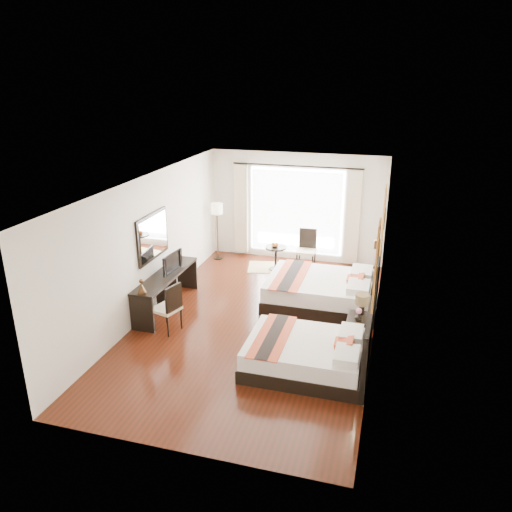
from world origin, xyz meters
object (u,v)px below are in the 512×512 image
(vase, at_px, (358,318))
(television, at_px, (170,262))
(table_lamp, at_px, (362,301))
(console_desk, at_px, (167,291))
(nightstand, at_px, (359,330))
(bed_near, at_px, (310,354))
(bed_far, at_px, (325,290))
(window_chair, at_px, (306,257))
(desk_chair, at_px, (168,316))
(floor_lamp, at_px, (217,213))
(side_table, at_px, (276,258))
(fruit_bowl, at_px, (275,246))

(vase, distance_m, television, 4.03)
(table_lamp, distance_m, console_desk, 4.03)
(nightstand, bearing_deg, television, 171.93)
(bed_near, distance_m, bed_far, 2.54)
(console_desk, height_order, window_chair, window_chair)
(desk_chair, relative_size, floor_lamp, 0.65)
(console_desk, relative_size, floor_lamp, 1.46)
(television, height_order, side_table, television)
(vase, height_order, television, television)
(bed_near, xyz_separation_m, side_table, (-1.62, 4.21, 0.01))
(side_table, bearing_deg, console_desk, -121.66)
(table_lamp, distance_m, window_chair, 3.66)
(table_lamp, height_order, television, television)
(side_table, bearing_deg, nightstand, -53.29)
(vase, bearing_deg, nightstand, 82.77)
(console_desk, relative_size, window_chair, 2.19)
(nightstand, height_order, floor_lamp, floor_lamp)
(nightstand, height_order, side_table, side_table)
(table_lamp, bearing_deg, floor_lamp, 140.27)
(desk_chair, relative_size, window_chair, 0.97)
(side_table, height_order, window_chair, window_chair)
(bed_near, distance_m, side_table, 4.51)
(table_lamp, bearing_deg, console_desk, 176.46)
(bed_near, bearing_deg, vase, 55.34)
(table_lamp, xyz_separation_m, floor_lamp, (-3.98, 3.31, 0.49))
(nightstand, relative_size, console_desk, 0.25)
(bed_far, bearing_deg, television, -164.77)
(floor_lamp, bearing_deg, bed_near, -54.30)
(console_desk, bearing_deg, desk_chair, -63.67)
(bed_near, relative_size, nightstand, 3.71)
(bed_near, bearing_deg, television, 152.85)
(floor_lamp, height_order, fruit_bowl, floor_lamp)
(table_lamp, xyz_separation_m, desk_chair, (-3.55, -0.66, -0.48))
(bed_far, height_order, fruit_bowl, bed_far)
(nightstand, xyz_separation_m, floor_lamp, (-3.97, 3.44, 1.01))
(bed_far, xyz_separation_m, desk_chair, (-2.70, -1.94, -0.04))
(floor_lamp, bearing_deg, table_lamp, -39.73)
(console_desk, bearing_deg, bed_near, -24.39)
(bed_near, xyz_separation_m, console_desk, (-3.29, 1.49, 0.09))
(nightstand, relative_size, fruit_bowl, 2.79)
(bed_near, bearing_deg, bed_far, 93.18)
(bed_far, distance_m, television, 3.31)
(nightstand, bearing_deg, window_chair, 115.26)
(desk_chair, height_order, side_table, desk_chair)
(table_lamp, height_order, side_table, table_lamp)
(window_chair, bearing_deg, vase, 23.37)
(bed_far, height_order, window_chair, bed_far)
(nightstand, bearing_deg, bed_near, -121.86)
(nightstand, xyz_separation_m, fruit_bowl, (-2.33, 3.07, 0.37))
(vase, bearing_deg, table_lamp, 83.15)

